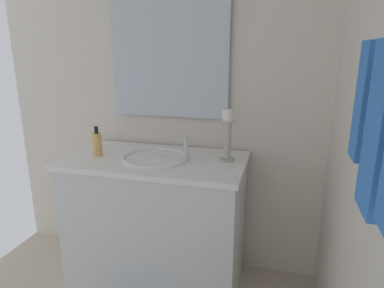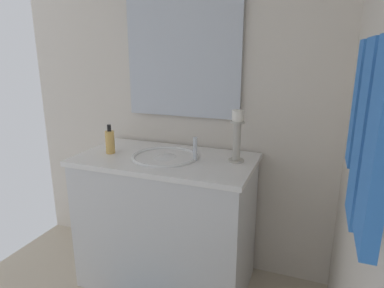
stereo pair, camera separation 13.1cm
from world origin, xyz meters
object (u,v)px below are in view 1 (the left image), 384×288
object	(u,v)px
mirror	(169,46)
towel_center	(378,130)
soap_bottle	(97,144)
sink_basin	(156,164)
towel_near_vanity	(363,102)
candle_holder_tall	(228,134)
vanity_cabinet	(157,222)

from	to	relation	value
mirror	towel_center	distance (m)	1.50
soap_bottle	sink_basin	bearing A→B (deg)	96.97
mirror	towel_near_vanity	xyz separation A→B (m)	(0.96, 0.93, -0.17)
candle_holder_tall	sink_basin	bearing A→B (deg)	-80.18
sink_basin	soap_bottle	size ratio (longest dim) A/B	2.23
towel_center	soap_bottle	bearing A→B (deg)	-122.70
vanity_cabinet	towel_near_vanity	xyz separation A→B (m)	(0.68, 0.93, 0.89)
soap_bottle	vanity_cabinet	bearing A→B (deg)	96.99
towel_center	candle_holder_tall	bearing A→B (deg)	-151.13
sink_basin	soap_bottle	world-z (taller)	soap_bottle
candle_holder_tall	vanity_cabinet	bearing A→B (deg)	-80.20
candle_holder_tall	towel_near_vanity	distance (m)	0.96
mirror	candle_holder_tall	xyz separation A→B (m)	(0.21, 0.41, -0.48)
sink_basin	mirror	world-z (taller)	mirror
mirror	candle_holder_tall	world-z (taller)	mirror
sink_basin	towel_center	xyz separation A→B (m)	(0.87, 0.93, 0.46)
candle_holder_tall	towel_near_vanity	bearing A→B (deg)	34.71
vanity_cabinet	sink_basin	bearing A→B (deg)	90.00
vanity_cabinet	mirror	size ratio (longest dim) A/B	1.22
towel_near_vanity	mirror	bearing A→B (deg)	-135.73
towel_center	mirror	bearing A→B (deg)	-140.92
vanity_cabinet	soap_bottle	xyz separation A→B (m)	(0.04, -0.35, 0.50)
vanity_cabinet	soap_bottle	world-z (taller)	soap_bottle
vanity_cabinet	towel_center	size ratio (longest dim) A/B	2.45
mirror	vanity_cabinet	bearing A→B (deg)	-0.01
vanity_cabinet	candle_holder_tall	bearing A→B (deg)	99.80
mirror	soap_bottle	world-z (taller)	mirror
towel_near_vanity	candle_holder_tall	bearing A→B (deg)	-145.29
vanity_cabinet	towel_near_vanity	distance (m)	1.46
soap_bottle	towel_center	world-z (taller)	towel_center
mirror	candle_holder_tall	distance (m)	0.67
vanity_cabinet	candle_holder_tall	world-z (taller)	candle_holder_tall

